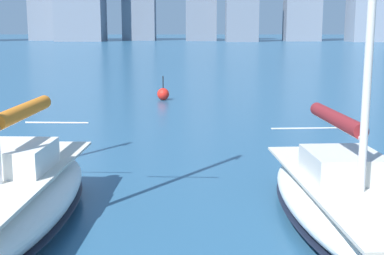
# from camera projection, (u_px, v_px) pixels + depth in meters

# --- Properties ---
(sailboat_maroon) EXTENTS (3.08, 8.02, 11.72)m
(sailboat_maroon) POSITION_uv_depth(u_px,v_px,m) (348.00, 200.00, 11.22)
(sailboat_maroon) COLOR white
(sailboat_maroon) RESTS_ON ground
(sailboat_orange) EXTENTS (2.47, 7.60, 9.53)m
(sailboat_orange) POSITION_uv_depth(u_px,v_px,m) (12.00, 200.00, 10.94)
(sailboat_orange) COLOR white
(sailboat_orange) RESTS_ON ground
(channel_buoy) EXTENTS (0.70, 0.70, 1.40)m
(channel_buoy) POSITION_uv_depth(u_px,v_px,m) (163.00, 94.00, 31.02)
(channel_buoy) COLOR red
(channel_buoy) RESTS_ON ground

